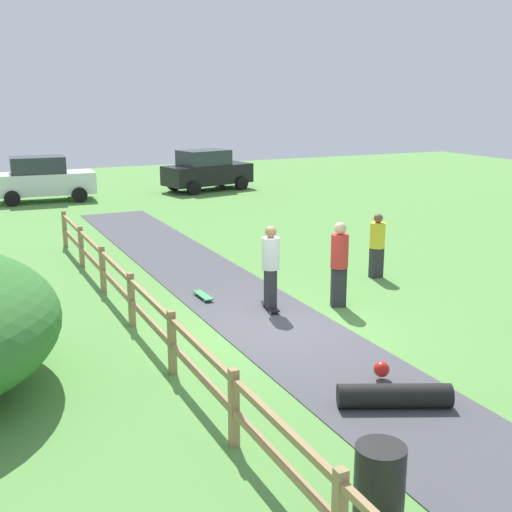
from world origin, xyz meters
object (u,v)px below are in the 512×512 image
Objects in this scene: bystander_yellow at (377,243)px; parked_car_white at (42,179)px; bystander_red at (339,260)px; skateboard_loose at (203,295)px; skater_riding at (271,263)px; skater_fallen at (393,394)px; trash_bin at (379,484)px; parked_car_black at (207,170)px.

parked_car_white is (-5.89, 16.03, 0.06)m from bystander_yellow.
parked_car_white is (-3.76, 17.61, -0.09)m from bystander_red.
bystander_yellow is (4.62, -0.18, 0.81)m from skateboard_loose.
bystander_yellow is (3.60, 1.20, -0.15)m from skater_riding.
parked_car_white reaches higher than bystander_red.
parked_car_white reaches higher than skater_fallen.
bystander_yellow reaches higher than trash_bin.
trash_bin is at bearing -118.88° from bystander_red.
bystander_red reaches higher than trash_bin.
trash_bin is 8.38m from skateboard_loose.
parked_car_black is at bearing 73.05° from trash_bin.
trash_bin is 2.83m from skater_fallen.
bystander_yellow is 2.66m from bystander_red.
parked_car_white is at bearing 102.05° from bystander_red.
parked_car_white is (-1.97, 21.99, 0.76)m from skater_fallen.
bystander_yellow is at bearing 54.79° from trash_bin.
skater_fallen is 1.03× the size of bystander_yellow.
trash_bin is at bearing -97.66° from skateboard_loose.
bystander_red is 18.01m from parked_car_white.
skater_riding reaches higher than bystander_yellow.
skater_fallen is at bearing -84.89° from parked_car_white.
skater_fallen reaches higher than skateboard_loose.
bystander_yellow is at bearing 18.48° from skater_riding.
skater_riding is at bearing 86.13° from skater_fallen.
skater_fallen is 2.10× the size of skateboard_loose.
skater_fallen is (1.81, 2.15, -0.25)m from trash_bin.
skateboard_loose is 0.43× the size of bystander_red.
skater_riding is at bearing -106.87° from parked_car_black.
skateboard_loose is 17.04m from parked_car_black.
parked_car_black is (5.54, 21.98, 0.76)m from skater_fallen.
bystander_red reaches higher than skater_riding.
bystander_yellow is at bearing -69.84° from parked_car_white.
skater_fallen is 4.81m from bystander_red.
trash_bin is 7.27m from skater_riding.
skater_riding is 17.38m from parked_car_white.
parked_car_white reaches higher than trash_bin.
parked_car_white is (-1.27, 15.85, 0.87)m from skateboard_loose.
trash_bin is at bearing -106.95° from parked_car_black.
skateboard_loose is at bearing 177.82° from bystander_yellow.
skateboard_loose is 15.93m from parked_car_white.
skateboard_loose is 0.19× the size of parked_car_white.
parked_car_black is (7.35, 24.13, 0.51)m from trash_bin.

